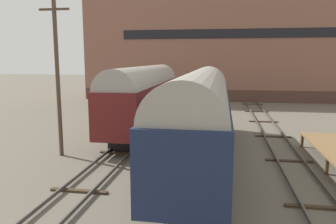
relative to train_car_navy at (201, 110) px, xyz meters
name	(u,v)px	position (x,y,z in m)	size (l,w,h in m)	color
ground_plane	(197,175)	(0.00, -2.30, -2.96)	(200.00, 200.00, 0.00)	#60594C
track_left	(103,167)	(-4.97, -2.30, -2.82)	(2.60, 60.00, 0.26)	#4C4742
track_middle	(197,172)	(0.00, -2.30, -2.82)	(2.60, 60.00, 0.26)	#4C4742
track_right	(301,178)	(4.97, -2.30, -2.82)	(2.60, 60.00, 0.26)	#4C4742
train_car_navy	(201,110)	(0.00, 0.00, 0.00)	(2.98, 18.56, 5.19)	black
train_car_maroon	(145,94)	(-4.97, 7.27, 0.03)	(2.86, 15.87, 5.23)	black
person_worker	(136,167)	(-2.53, -4.71, -1.86)	(0.32, 0.32, 1.81)	#282833
utility_pole	(57,72)	(-8.39, -0.22, 2.06)	(1.80, 0.24, 9.72)	#473828
warehouse_building	(225,43)	(1.35, 33.74, 5.32)	(39.76, 13.78, 16.55)	#4F342A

